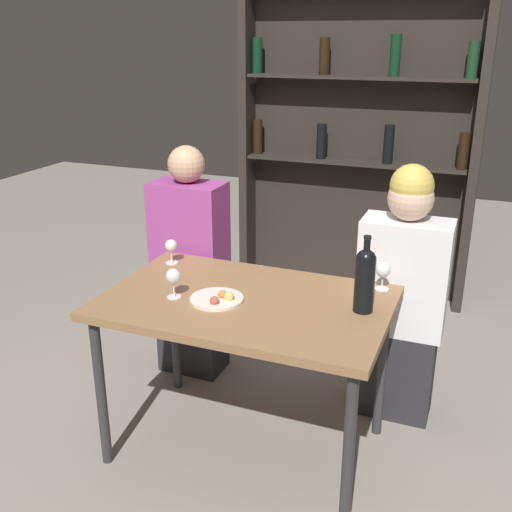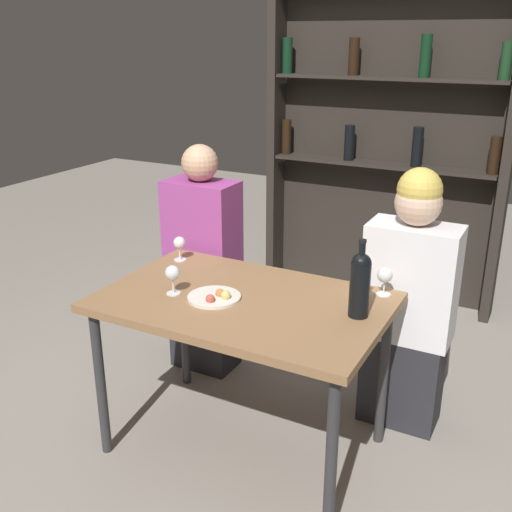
# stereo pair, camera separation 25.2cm
# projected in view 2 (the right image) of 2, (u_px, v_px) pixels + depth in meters

# --- Properties ---
(ground_plane) EXTENTS (10.00, 10.00, 0.00)m
(ground_plane) POSITION_uv_depth(u_px,v_px,m) (244.00, 445.00, 2.74)
(ground_plane) COLOR gray
(dining_table) EXTENTS (1.18, 0.76, 0.74)m
(dining_table) POSITION_uv_depth(u_px,v_px,m) (243.00, 314.00, 2.51)
(dining_table) COLOR olive
(dining_table) RESTS_ON ground_plane
(wine_rack_wall) EXTENTS (1.62, 0.21, 2.30)m
(wine_rack_wall) POSITION_uv_depth(u_px,v_px,m) (386.00, 128.00, 3.95)
(wine_rack_wall) COLOR #28231E
(wine_rack_wall) RESTS_ON ground_plane
(wine_bottle) EXTENTS (0.08, 0.08, 0.31)m
(wine_bottle) POSITION_uv_depth(u_px,v_px,m) (360.00, 282.00, 2.28)
(wine_bottle) COLOR black
(wine_bottle) RESTS_ON dining_table
(wine_glass_0) EXTENTS (0.06, 0.06, 0.12)m
(wine_glass_0) POSITION_uv_depth(u_px,v_px,m) (385.00, 276.00, 2.49)
(wine_glass_0) COLOR silver
(wine_glass_0) RESTS_ON dining_table
(wine_glass_1) EXTENTS (0.06, 0.06, 0.12)m
(wine_glass_1) POSITION_uv_depth(u_px,v_px,m) (179.00, 244.00, 2.87)
(wine_glass_1) COLOR silver
(wine_glass_1) RESTS_ON dining_table
(wine_glass_2) EXTENTS (0.06, 0.06, 0.13)m
(wine_glass_2) POSITION_uv_depth(u_px,v_px,m) (173.00, 274.00, 2.50)
(wine_glass_2) COLOR silver
(wine_glass_2) RESTS_ON dining_table
(food_plate_0) EXTENTS (0.22, 0.22, 0.04)m
(food_plate_0) POSITION_uv_depth(u_px,v_px,m) (215.00, 297.00, 2.47)
(food_plate_0) COLOR silver
(food_plate_0) RESTS_ON dining_table
(seated_person_left) EXTENTS (0.38, 0.22, 1.25)m
(seated_person_left) POSITION_uv_depth(u_px,v_px,m) (203.00, 267.00, 3.21)
(seated_person_left) COLOR #26262B
(seated_person_left) RESTS_ON ground_plane
(seated_person_right) EXTENTS (0.40, 0.22, 1.24)m
(seated_person_right) POSITION_uv_depth(u_px,v_px,m) (408.00, 306.00, 2.73)
(seated_person_right) COLOR #26262B
(seated_person_right) RESTS_ON ground_plane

